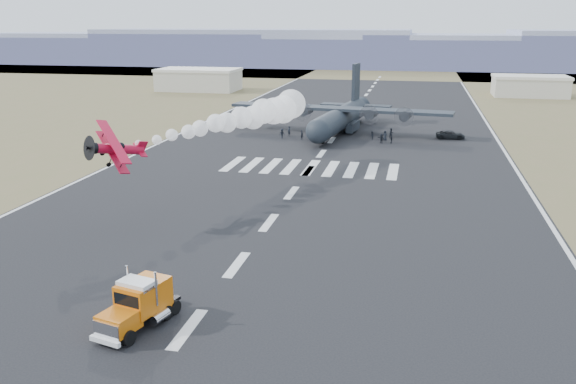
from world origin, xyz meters
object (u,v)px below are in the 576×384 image
(crew_a, at_px, (302,135))
(crew_h, at_px, (372,136))
(hangar_left, at_px, (199,79))
(crew_g, at_px, (289,131))
(transport_aircraft, at_px, (341,116))
(crew_b, at_px, (391,133))
(crew_d, at_px, (391,139))
(crew_e, at_px, (385,136))
(aerobatic_biplane, at_px, (115,149))
(hangar_right, at_px, (530,86))
(crew_f, at_px, (381,138))
(crew_c, at_px, (282,133))
(semi_truck, at_px, (139,303))
(support_vehicle, at_px, (451,135))

(crew_a, bearing_deg, crew_h, -60.18)
(hangar_left, height_order, crew_g, hangar_left)
(transport_aircraft, relative_size, crew_a, 25.13)
(hangar_left, xyz_separation_m, crew_g, (43.60, -70.68, -2.46))
(crew_a, distance_m, crew_g, 3.99)
(crew_b, distance_m, crew_d, 4.73)
(crew_e, distance_m, crew_h, 2.40)
(transport_aircraft, distance_m, crew_a, 11.32)
(crew_a, xyz_separation_m, crew_h, (12.54, 2.22, -0.07))
(crew_h, bearing_deg, crew_a, -85.46)
(aerobatic_biplane, relative_size, crew_e, 3.58)
(hangar_left, distance_m, hangar_right, 98.13)
(crew_f, bearing_deg, crew_c, -139.93)
(crew_a, bearing_deg, crew_e, -62.39)
(semi_truck, relative_size, crew_e, 4.44)
(transport_aircraft, relative_size, crew_g, 22.59)
(semi_truck, xyz_separation_m, support_vehicle, (24.64, 78.26, -1.00))
(crew_c, bearing_deg, transport_aircraft, -1.24)
(crew_c, distance_m, crew_d, 19.96)
(hangar_right, xyz_separation_m, crew_g, (-54.40, -75.68, -2.06))
(semi_truck, xyz_separation_m, aerobatic_biplane, (-11.08, 19.03, 6.76))
(crew_f, bearing_deg, crew_g, -147.75)
(hangar_left, relative_size, crew_b, 13.24)
(crew_a, relative_size, crew_b, 0.92)
(crew_h, bearing_deg, aerobatic_biplane, -26.96)
(aerobatic_biplane, distance_m, transport_aircraft, 64.16)
(semi_truck, relative_size, support_vehicle, 1.52)
(crew_g, bearing_deg, crew_f, 30.09)
(crew_g, distance_m, crew_h, 15.50)
(hangar_right, relative_size, crew_e, 11.40)
(crew_d, bearing_deg, crew_e, -146.35)
(crew_e, bearing_deg, transport_aircraft, 150.74)
(support_vehicle, height_order, crew_f, crew_f)
(semi_truck, distance_m, crew_a, 71.88)
(hangar_right, relative_size, crew_f, 11.75)
(hangar_left, relative_size, hangar_right, 1.20)
(crew_a, relative_size, crew_e, 0.95)
(crew_b, bearing_deg, aerobatic_biplane, -152.87)
(crew_b, height_order, crew_e, crew_b)
(crew_a, distance_m, crew_e, 15.07)
(crew_f, bearing_deg, crew_d, 59.74)
(crew_c, bearing_deg, crew_a, -48.76)
(support_vehicle, relative_size, crew_a, 3.08)
(crew_c, relative_size, crew_h, 1.14)
(hangar_right, relative_size, crew_c, 11.57)
(hangar_left, relative_size, semi_truck, 3.06)
(hangar_left, bearing_deg, crew_f, -50.51)
(crew_e, bearing_deg, crew_b, 78.59)
(hangar_right, bearing_deg, crew_d, -114.21)
(aerobatic_biplane, height_order, crew_e, aerobatic_biplane)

